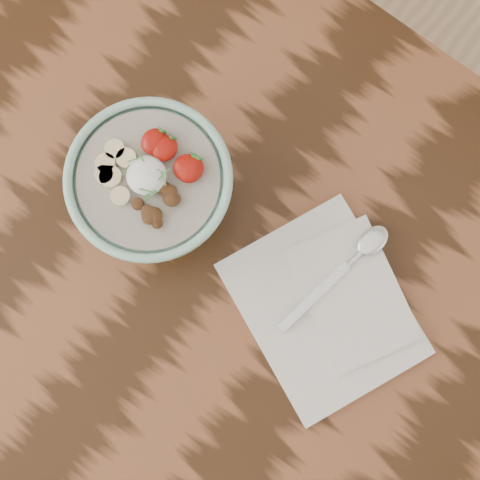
# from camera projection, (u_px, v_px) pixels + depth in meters

# --- Properties ---
(table) EXTENTS (1.60, 0.90, 0.75)m
(table) POSITION_uv_depth(u_px,v_px,m) (205.00, 260.00, 1.03)
(table) COLOR black
(table) RESTS_ON ground
(breakfast_bowl) EXTENTS (0.21, 0.21, 0.14)m
(breakfast_bowl) POSITION_uv_depth(u_px,v_px,m) (153.00, 186.00, 0.88)
(breakfast_bowl) COLOR #96CAB2
(breakfast_bowl) RESTS_ON table
(napkin) EXTENTS (0.31, 0.29, 0.02)m
(napkin) POSITION_uv_depth(u_px,v_px,m) (329.00, 305.00, 0.92)
(napkin) COLOR silver
(napkin) RESTS_ON table
(spoon) EXTENTS (0.06, 0.20, 0.01)m
(spoon) POSITION_uv_depth(u_px,v_px,m) (358.00, 255.00, 0.92)
(spoon) COLOR silver
(spoon) RESTS_ON napkin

